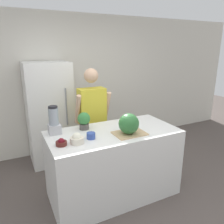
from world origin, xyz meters
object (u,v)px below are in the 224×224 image
bowl_cream (77,139)px  potted_plant (84,120)px  refrigerator (50,114)px  person (92,120)px  watermelon (129,124)px  blender (54,122)px  bowl_cherries (61,143)px  bowl_small_blue (91,136)px

bowl_cream → potted_plant: (0.22, 0.39, 0.08)m
refrigerator → person: size_ratio=1.04×
watermelon → blender: blender is taller
bowl_cream → potted_plant: 0.45m
person → watermelon: (0.13, -0.92, 0.21)m
watermelon → blender: bearing=151.8°
person → blender: 0.88m
refrigerator → potted_plant: size_ratio=7.62×
bowl_cream → blender: (-0.16, 0.41, 0.11)m
refrigerator → bowl_cherries: size_ratio=14.21×
watermelon → bowl_small_blue: (-0.47, 0.09, -0.11)m
refrigerator → bowl_small_blue: bearing=-81.9°
bowl_cherries → potted_plant: size_ratio=0.54×
person → bowl_cream: 1.04m
bowl_cream → potted_plant: potted_plant is taller
bowl_small_blue → potted_plant: bearing=84.5°
person → blender: (-0.69, -0.48, 0.23)m
refrigerator → bowl_cherries: 1.51m
person → bowl_cherries: 1.12m
refrigerator → person: bearing=-48.9°
bowl_small_blue → potted_plant: size_ratio=0.45×
person → bowl_cream: person is taller
bowl_cherries → bowl_cream: size_ratio=0.77×
person → bowl_small_blue: person is taller
watermelon → bowl_cherries: 0.84m
blender → potted_plant: (0.39, -0.02, -0.03)m
refrigerator → potted_plant: refrigerator is taller
blender → potted_plant: size_ratio=1.55×
potted_plant → person: bearing=58.3°
bowl_small_blue → potted_plant: (0.03, 0.34, 0.09)m
bowl_cherries → potted_plant: potted_plant is taller
blender → potted_plant: bearing=-2.9°
watermelon → blender: 0.93m
person → potted_plant: size_ratio=7.30×
watermelon → bowl_small_blue: 0.49m
refrigerator → bowl_cherries: refrigerator is taller
refrigerator → watermelon: bearing=-66.4°
bowl_cherries → bowl_cream: (0.17, -0.02, 0.02)m
blender → bowl_cream: bearing=-67.9°
blender → bowl_cherries: bearing=-91.5°
bowl_small_blue → potted_plant: 0.35m
watermelon → bowl_cream: size_ratio=1.59×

